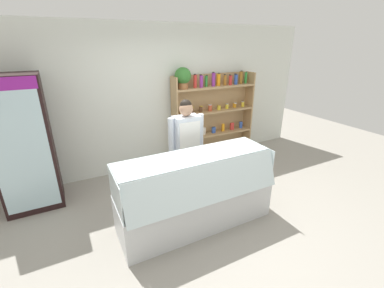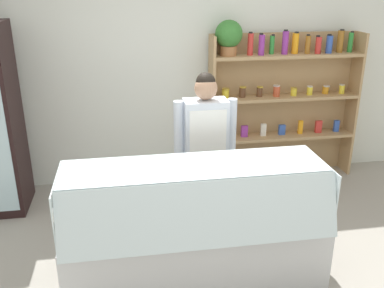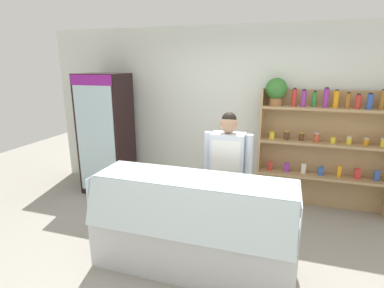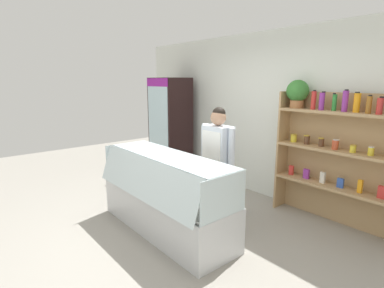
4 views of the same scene
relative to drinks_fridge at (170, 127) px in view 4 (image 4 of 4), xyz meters
The scene contains 6 objects.
ground_plane 2.85m from the drinks_fridge, 34.15° to the right, with size 12.00×12.00×0.00m, color gray.
back_wall 2.30m from the drinks_fridge, 13.42° to the left, with size 6.80×0.10×2.70m, color silver.
drinks_fridge is the anchor object (origin of this frame).
shelving_unit 3.29m from the drinks_fridge, ahead, with size 1.82×0.31×1.94m.
deli_display_case 2.59m from the drinks_fridge, 37.60° to the right, with size 2.08×0.75×1.01m.
shop_clerk 2.35m from the drinks_fridge, 20.22° to the right, with size 0.59×0.25×1.59m.
Camera 4 is at (2.77, -2.10, 1.93)m, focal length 28.00 mm.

